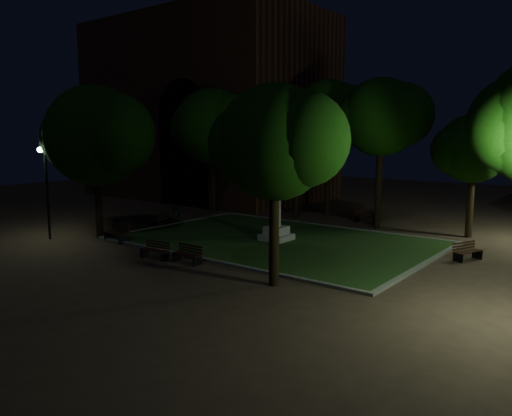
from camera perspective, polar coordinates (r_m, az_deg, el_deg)
The scene contains 23 objects.
ground at distance 23.89m, azimuth -0.47°, elevation -4.63°, with size 80.00×80.00×0.00m, color #4C3729.
lawn at distance 25.45m, azimuth 2.34°, elevation -3.74°, with size 15.00×10.00×0.08m, color #294B1A.
lawn_kerb at distance 25.44m, azimuth 2.34°, elevation -3.70°, with size 15.40×10.40×0.12m.
monument at distance 25.27m, azimuth 2.35°, elevation -1.71°, with size 1.40×1.40×3.20m.
building_main at distance 44.15m, azimuth -5.59°, elevation 10.93°, with size 20.00×12.00×15.00m.
tree_west at distance 26.91m, azimuth -17.74°, elevation 7.86°, with size 6.32×5.16×7.90m.
tree_north_wl at distance 31.98m, azimuth 4.80°, elevation 9.42°, with size 5.07×4.14×8.06m.
tree_north_er at distance 29.17m, azimuth 14.27°, elevation 10.03°, with size 5.40×4.41×8.57m.
tree_ne at distance 28.24m, azimuth 23.75°, elevation 6.24°, with size 4.40×3.59×6.48m.
tree_se at distance 17.33m, azimuth 2.36°, elevation 7.48°, with size 5.00×4.08×7.16m.
tree_nw at distance 34.67m, azimuth -4.85°, elevation 9.24°, with size 6.44×5.26×8.55m.
tree_far_north at distance 33.42m, azimuth 8.44°, elevation 10.32°, with size 5.83×4.76×8.95m.
tree_extra at distance 34.91m, azimuth -5.18°, elevation 9.63°, with size 5.39×4.40×8.37m.
lamppost_sw at distance 27.66m, azimuth -22.85°, elevation 3.40°, with size 1.18×0.28×4.75m.
lamppost_nw at distance 39.55m, azimuth -5.96°, elevation 5.08°, with size 1.18×0.28×4.49m.
bench_near_left at distance 22.29m, azimuth -11.41°, elevation -4.80°, with size 1.44×0.64×0.76m.
bench_near_right at distance 21.33m, azimuth -7.78°, elevation -5.30°, with size 1.41×0.51×0.77m.
bench_west_near at distance 26.31m, azimuth -15.56°, elevation -2.80°, with size 1.68×0.75×0.89m.
bench_left_side at distance 30.07m, azimuth -10.74°, elevation -1.34°, with size 0.85×1.56×0.82m.
bench_right_side at distance 23.46m, azimuth 22.96°, elevation -4.63°, with size 1.01×1.50×0.78m.
bench_far_side at distance 31.18m, azimuth 12.45°, elevation -1.08°, with size 1.43×0.57×0.77m.
trash_bin at distance 27.88m, azimuth -15.32°, elevation -2.15°, with size 0.63×0.63×0.85m.
bicycle at distance 33.67m, azimuth -9.26°, elevation -0.21°, with size 0.55×1.59×0.84m, color black.
Camera 1 is at (14.47, -18.24, 5.37)m, focal length 35.00 mm.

